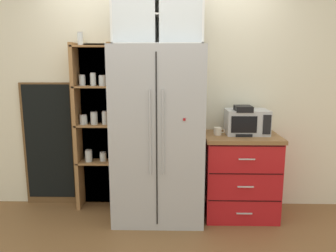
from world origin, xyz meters
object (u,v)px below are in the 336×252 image
(mug_sage, at_px, (243,131))
(mug_cream, at_px, (218,131))
(refrigerator, at_px, (158,134))
(bottle_amber, at_px, (242,124))
(chalkboard_menu, at_px, (49,144))
(microwave, at_px, (247,122))
(coffee_maker, at_px, (242,120))

(mug_sage, bearing_deg, mug_cream, 173.08)
(refrigerator, bearing_deg, bottle_amber, 4.30)
(mug_sage, bearing_deg, chalkboard_menu, 172.03)
(microwave, height_order, bottle_amber, bottle_amber)
(refrigerator, xyz_separation_m, coffee_maker, (0.88, 0.06, 0.14))
(microwave, bearing_deg, refrigerator, -173.65)
(refrigerator, relative_size, microwave, 4.11)
(microwave, relative_size, chalkboard_menu, 0.31)
(refrigerator, height_order, chalkboard_menu, refrigerator)
(coffee_maker, xyz_separation_m, bottle_amber, (0.00, 0.00, -0.04))
(mug_cream, height_order, bottle_amber, bottle_amber)
(bottle_amber, distance_m, chalkboard_menu, 2.19)
(coffee_maker, height_order, mug_sage, coffee_maker)
(chalkboard_menu, bearing_deg, mug_sage, -7.97)
(mug_cream, xyz_separation_m, chalkboard_menu, (-1.90, 0.27, -0.22))
(mug_sage, relative_size, chalkboard_menu, 0.08)
(refrigerator, bearing_deg, mug_cream, 3.70)
(refrigerator, relative_size, coffee_maker, 5.84)
(mug_sage, bearing_deg, coffee_maker, 91.76)
(mug_sage, distance_m, chalkboard_menu, 2.19)
(microwave, xyz_separation_m, coffee_maker, (-0.06, -0.04, 0.03))
(microwave, relative_size, mug_sage, 3.71)
(coffee_maker, xyz_separation_m, chalkboard_menu, (-2.15, 0.25, -0.33))
(mug_cream, distance_m, chalkboard_menu, 1.93)
(refrigerator, bearing_deg, microwave, 6.35)
(coffee_maker, height_order, mug_cream, coffee_maker)
(chalkboard_menu, bearing_deg, coffee_maker, -6.60)
(bottle_amber, bearing_deg, mug_sage, -88.37)
(coffee_maker, bearing_deg, chalkboard_menu, 173.40)
(mug_cream, relative_size, chalkboard_menu, 0.08)
(mug_cream, distance_m, bottle_amber, 0.27)
(coffee_maker, bearing_deg, microwave, 36.83)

